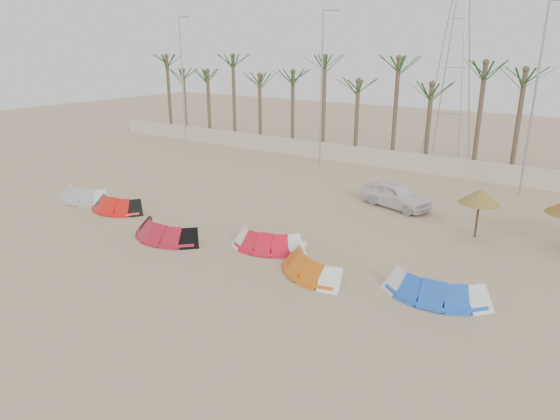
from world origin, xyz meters
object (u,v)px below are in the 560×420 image
Objects in this scene: kite_red_left at (121,203)px; kite_red_mid at (170,229)px; kite_grey at (87,193)px; parasol_left at (480,196)px; car at (396,195)px; kite_red_right at (272,239)px; kite_blue at (439,285)px; kite_orange at (315,261)px.

kite_red_left is 5.38m from kite_red_mid.
kite_grey is 21.32m from parasol_left.
kite_grey is 0.88× the size of car.
kite_red_mid is 4.91m from kite_red_right.
kite_red_left and kite_blue have the same top height.
kite_blue is at bearing 6.59° from kite_red_mid.
parasol_left is 5.47m from car.
car reaches higher than kite_red_mid.
kite_orange is (2.83, -1.00, 0.00)m from kite_red_right.
kite_red_mid is at bearing -145.01° from parasol_left.
kite_red_right is 7.55m from kite_blue.
kite_grey is 1.05× the size of kite_red_left.
kite_grey and kite_red_left have the same top height.
kite_red_left and kite_red_mid have the same top height.
kite_orange is 4.76m from kite_blue.
car reaches higher than kite_red_left.
car is at bearing 56.50° from kite_red_mid.
parasol_left is (11.73, 8.21, 1.57)m from kite_red_mid.
kite_grey is at bearing 136.74° from car.
kite_grey is 15.89m from kite_orange.
kite_red_mid is 1.05× the size of kite_red_right.
kite_grey and kite_red_mid have the same top height.
kite_grey is at bearing -161.43° from parasol_left.
kite_red_right is (4.61, 1.68, -0.00)m from kite_red_mid.
kite_grey is 17.75m from car.
kite_red_left is 17.37m from kite_blue.
kite_red_right and kite_blue have the same top height.
car is at bearing 93.27° from kite_orange.
kite_red_left is 0.84× the size of car.
kite_blue is at bearing -86.44° from parasol_left.
kite_red_right is 0.88× the size of car.
kite_grey is 0.96× the size of kite_red_mid.
kite_orange is 9.75m from car.
kite_red_left is 15.14m from car.
kite_red_right and kite_orange have the same top height.
car is at bearing 75.37° from kite_red_right.
kite_blue is 1.60× the size of parasol_left.
kite_red_left is at bearing -157.87° from parasol_left.
kite_orange is (7.44, 0.68, -0.00)m from kite_red_mid.
parasol_left is at bearing 60.35° from kite_orange.
kite_red_mid is 7.47m from kite_orange.
car is (12.10, 9.09, 0.27)m from kite_red_left.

